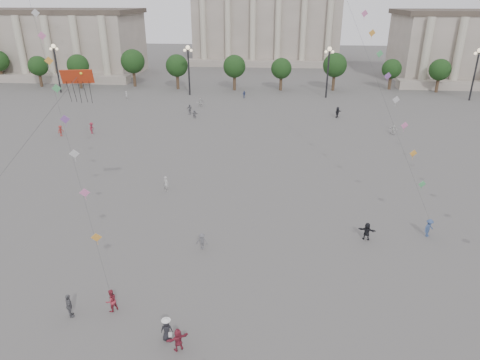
{
  "coord_description": "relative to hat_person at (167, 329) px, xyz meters",
  "views": [
    {
      "loc": [
        4.73,
        -23.79,
        20.26
      ],
      "look_at": [
        1.49,
        12.0,
        4.79
      ],
      "focal_mm": 32.0,
      "sensor_mm": 36.0,
      "label": 1
    }
  ],
  "objects": [
    {
      "name": "lamp_post_far_east",
      "position": [
        46.81,
        73.16,
        6.52
      ],
      "size": [
        2.0,
        0.9,
        10.65
      ],
      "color": "#262628",
      "rests_on": "ground"
    },
    {
      "name": "person_crowd_2",
      "position": [
        -27.31,
        41.16,
        0.04
      ],
      "size": [
        1.02,
        1.28,
        1.73
      ],
      "primitive_type": "imported",
      "rotation": [
        0.0,
        0.0,
        1.18
      ],
      "color": "maroon",
      "rests_on": "ground"
    },
    {
      "name": "lamp_post_mid_east",
      "position": [
        16.81,
        73.16,
        6.52
      ],
      "size": [
        2.0,
        0.9,
        10.65
      ],
      "color": "#262628",
      "rests_on": "ground"
    },
    {
      "name": "kite_flyer_1",
      "position": [
        20.62,
        14.76,
        0.04
      ],
      "size": [
        1.29,
        1.21,
        1.75
      ],
      "primitive_type": "imported",
      "rotation": [
        0.0,
        0.0,
        0.67
      ],
      "color": "#354B78",
      "rests_on": "ground"
    },
    {
      "name": "hat_person",
      "position": [
        0.0,
        0.0,
        0.0
      ],
      "size": [
        0.82,
        0.61,
        1.69
      ],
      "color": "black",
      "rests_on": "ground"
    },
    {
      "name": "person_crowd_12",
      "position": [
        -8.44,
        53.79,
        -0.08
      ],
      "size": [
        1.44,
        0.64,
        1.5
      ],
      "primitive_type": "imported",
      "rotation": [
        0.0,
        0.0,
        3.0
      ],
      "color": "slate",
      "rests_on": "ground"
    },
    {
      "name": "person_crowd_10",
      "position": [
        -25.63,
        67.33,
        0.08
      ],
      "size": [
        0.72,
        0.79,
        1.81
      ],
      "primitive_type": "imported",
      "rotation": [
        0.0,
        0.0,
        2.13
      ],
      "color": "#BBBAB6",
      "rests_on": "ground"
    },
    {
      "name": "tourist_3",
      "position": [
        -7.14,
        1.52,
        0.07
      ],
      "size": [
        0.98,
        1.11,
        1.8
      ],
      "primitive_type": "imported",
      "rotation": [
        0.0,
        0.0,
        2.2
      ],
      "color": "#5A5A5E",
      "rests_on": "ground"
    },
    {
      "name": "person_crowd_9",
      "position": [
        17.31,
        56.52,
        0.14
      ],
      "size": [
        1.52,
        1.79,
        1.94
      ],
      "primitive_type": "imported",
      "rotation": [
        0.0,
        0.0,
        0.94
      ],
      "color": "black",
      "rests_on": "ground"
    },
    {
      "name": "dragon_kite",
      "position": [
        -7.74,
        8.56,
        13.41
      ],
      "size": [
        5.61,
        6.93,
        20.65
      ],
      "color": "#B02E12",
      "rests_on": "ground"
    },
    {
      "name": "person_crowd_13",
      "position": [
        -5.71,
        22.38,
        0.06
      ],
      "size": [
        0.78,
        0.7,
        1.78
      ],
      "primitive_type": "imported",
      "rotation": [
        0.0,
        0.0,
        2.61
      ],
      "color": "#ADACA9",
      "rests_on": "ground"
    },
    {
      "name": "person_crowd_16",
      "position": [
        -9.84,
        56.38,
        0.1
      ],
      "size": [
        1.17,
        0.71,
        1.86
      ],
      "primitive_type": "imported",
      "rotation": [
        0.0,
        0.0,
        6.04
      ],
      "color": "slate",
      "rests_on": "ground"
    },
    {
      "name": "person_crowd_4",
      "position": [
        -8.83,
        62.28,
        0.04
      ],
      "size": [
        1.63,
        1.34,
        1.74
      ],
      "primitive_type": "imported",
      "rotation": [
        0.0,
        0.0,
        3.74
      ],
      "color": "silver",
      "rests_on": "ground"
    },
    {
      "name": "lamp_post_mid_west",
      "position": [
        -13.19,
        73.16,
        6.52
      ],
      "size": [
        2.0,
        0.9,
        10.65
      ],
      "color": "#262628",
      "rests_on": "ground"
    },
    {
      "name": "kite_flyer_0",
      "position": [
        -4.52,
        2.36,
        0.03
      ],
      "size": [
        1.03,
        1.06,
        1.71
      ],
      "primitive_type": "imported",
      "rotation": [
        0.0,
        0.0,
        4.04
      ],
      "color": "maroon",
      "rests_on": "ground"
    },
    {
      "name": "person_crowd_6",
      "position": [
        0.4,
        10.82,
        -0.07
      ],
      "size": [
        1.02,
        0.65,
        1.51
      ],
      "primitive_type": "imported",
      "rotation": [
        0.0,
        0.0,
        6.2
      ],
      "color": "#595A5E",
      "rests_on": "ground"
    },
    {
      "name": "person_crowd_17",
      "position": [
        -23.03,
        42.97,
        0.08
      ],
      "size": [
        0.74,
        1.21,
        1.81
      ],
      "primitive_type": "imported",
      "rotation": [
        0.0,
        0.0,
        1.51
      ],
      "color": "maroon",
      "rests_on": "ground"
    },
    {
      "name": "tree_row",
      "position": [
        1.81,
        81.16,
        4.56
      ],
      "size": [
        137.12,
        5.12,
        8.0
      ],
      "color": "#3C281E",
      "rests_on": "ground"
    },
    {
      "name": "hall_central",
      "position": [
        1.81,
        132.38,
        13.4
      ],
      "size": [
        48.3,
        34.3,
        35.5
      ],
      "color": "gray",
      "rests_on": "ground"
    },
    {
      "name": "lamp_post_far_west",
      "position": [
        -43.19,
        73.16,
        6.52
      ],
      "size": [
        2.0,
        0.9,
        10.65
      ],
      "color": "#262628",
      "rests_on": "ground"
    },
    {
      "name": "person_crowd_3",
      "position": [
        14.9,
        13.71,
        0.01
      ],
      "size": [
        1.62,
        0.85,
        1.67
      ],
      "primitive_type": "imported",
      "rotation": [
        0.0,
        0.0,
        2.9
      ],
      "color": "black",
      "rests_on": "ground"
    },
    {
      "name": "person_crowd_7",
      "position": [
        24.96,
        46.97,
        -0.08
      ],
      "size": [
        1.38,
        1.17,
        1.49
      ],
      "primitive_type": "imported",
      "rotation": [
        0.0,
        0.0,
        2.51
      ],
      "color": "silver",
      "rests_on": "ground"
    },
    {
      "name": "tourist_2",
      "position": [
        0.91,
        -0.75,
        -0.05
      ],
      "size": [
        1.47,
        1.19,
        1.57
      ],
      "primitive_type": "imported",
      "rotation": [
        0.0,
        0.0,
        3.73
      ],
      "color": "maroon",
      "rests_on": "ground"
    },
    {
      "name": "person_crowd_0",
      "position": [
        -0.87,
        71.16,
        -0.05
      ],
      "size": [
        0.97,
        0.84,
        1.56
      ],
      "primitive_type": "imported",
      "rotation": [
        0.0,
        0.0,
        0.62
      ],
      "color": "navy",
      "rests_on": "ground"
    },
    {
      "name": "ground",
      "position": [
        1.81,
        3.16,
        -0.83
      ],
      "size": [
        360.0,
        360.0,
        0.0
      ],
      "primitive_type": "plane",
      "color": "#54524F",
      "rests_on": "ground"
    }
  ]
}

